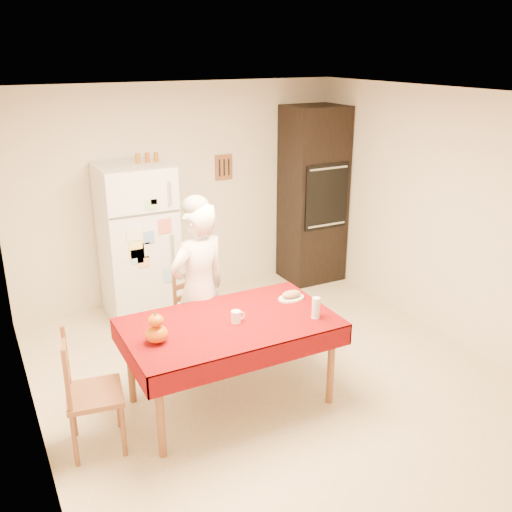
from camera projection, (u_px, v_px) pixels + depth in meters
floor at (273, 378)px, 5.22m from camera, size 4.50×4.50×0.00m
room_shell at (275, 206)px, 4.67m from camera, size 4.02×4.52×2.51m
refrigerator at (138, 242)px, 6.21m from camera, size 0.75×0.74×1.70m
oven_cabinet at (313, 195)px, 7.15m from camera, size 0.70×0.62×2.20m
dining_table at (230, 329)px, 4.63m from camera, size 1.70×1.00×0.76m
chair_far at (198, 307)px, 5.45m from camera, size 0.49×0.48×0.95m
chair_left at (85, 389)px, 4.14m from camera, size 0.46×0.48×0.95m
seated_woman at (199, 290)px, 5.08m from camera, size 0.67×0.52×1.62m
coffee_mug at (236, 317)px, 4.57m from camera, size 0.08×0.08×0.10m
pumpkin_lower at (157, 334)px, 4.26m from camera, size 0.18×0.18×0.13m
pumpkin_upper at (156, 320)px, 4.22m from camera, size 0.12×0.12×0.09m
wine_glass at (316, 308)px, 4.64m from camera, size 0.07×0.07×0.18m
bread_plate at (291, 298)px, 5.01m from camera, size 0.24×0.24×0.02m
bread_loaf at (291, 294)px, 4.99m from camera, size 0.18×0.10×0.06m
spice_jar_left at (138, 158)px, 5.98m from camera, size 0.05×0.05×0.10m
spice_jar_mid at (147, 158)px, 6.02m from camera, size 0.05×0.05×0.10m
spice_jar_right at (156, 157)px, 6.07m from camera, size 0.05×0.05×0.10m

